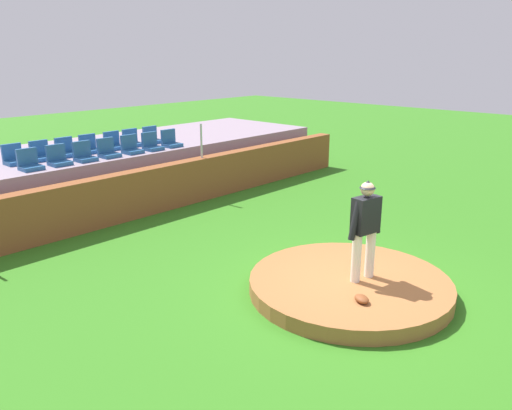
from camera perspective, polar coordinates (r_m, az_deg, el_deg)
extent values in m
plane|color=#31761C|center=(9.44, 10.29, -9.49)|extent=(60.00, 60.00, 0.00)
cylinder|color=#9F6235|center=(9.38, 10.33, -8.77)|extent=(3.57, 3.57, 0.26)
cylinder|color=white|center=(9.08, 11.06, -5.79)|extent=(0.17, 0.17, 0.87)
cylinder|color=white|center=(9.32, 12.54, -5.27)|extent=(0.17, 0.17, 0.87)
cube|color=black|center=(8.95, 12.10, -1.07)|extent=(0.53, 0.35, 0.63)
cylinder|color=black|center=(8.77, 10.95, -1.61)|extent=(0.27, 0.16, 0.71)
cylinder|color=black|center=(9.15, 13.17, -0.99)|extent=(0.26, 0.16, 0.71)
sphere|color=tan|center=(8.82, 12.27, 1.74)|extent=(0.24, 0.24, 0.24)
cone|color=black|center=(8.80, 12.31, 2.27)|extent=(0.32, 0.32, 0.13)
sphere|color=white|center=(10.31, 10.91, -5.39)|extent=(0.07, 0.07, 0.07)
ellipsoid|color=brown|center=(8.53, 11.65, -10.17)|extent=(0.32, 0.36, 0.11)
cube|color=brown|center=(13.55, -13.19, 1.21)|extent=(16.63, 0.40, 1.21)
cylinder|color=silver|center=(14.67, -6.09, 7.09)|extent=(0.06, 0.06, 0.97)
cube|color=gray|center=(15.77, -18.77, 3.31)|extent=(16.10, 4.13, 1.42)
cube|color=#255992|center=(13.31, -23.65, 3.79)|extent=(0.48, 0.44, 0.10)
cube|color=#255992|center=(13.42, -24.09, 4.93)|extent=(0.48, 0.08, 0.40)
cube|color=#255992|center=(13.60, -20.90, 4.35)|extent=(0.48, 0.44, 0.10)
cube|color=#255992|center=(13.72, -21.35, 5.46)|extent=(0.48, 0.08, 0.40)
cube|color=#255992|center=(13.89, -18.34, 4.84)|extent=(0.48, 0.44, 0.10)
cube|color=#255992|center=(14.00, -18.80, 5.93)|extent=(0.48, 0.08, 0.40)
cube|color=#255992|center=(14.23, -15.92, 5.31)|extent=(0.48, 0.44, 0.10)
cube|color=#255992|center=(14.33, -16.38, 6.38)|extent=(0.48, 0.08, 0.40)
cube|color=#255992|center=(14.61, -13.50, 5.78)|extent=(0.48, 0.44, 0.10)
cube|color=#255992|center=(14.72, -13.96, 6.81)|extent=(0.48, 0.08, 0.40)
cube|color=#255992|center=(14.97, -11.32, 6.17)|extent=(0.48, 0.44, 0.10)
cube|color=#255992|center=(15.07, -11.78, 7.18)|extent=(0.48, 0.08, 0.40)
cube|color=#255992|center=(15.40, -9.27, 6.57)|extent=(0.48, 0.44, 0.10)
cube|color=#255992|center=(15.50, -9.73, 7.55)|extent=(0.48, 0.08, 0.40)
cube|color=#255992|center=(14.13, -25.09, 4.29)|extent=(0.48, 0.44, 0.10)
cube|color=#255992|center=(14.25, -25.49, 5.37)|extent=(0.48, 0.08, 0.40)
cube|color=#255992|center=(14.37, -22.56, 4.78)|extent=(0.48, 0.44, 0.10)
cube|color=#255992|center=(14.49, -22.98, 5.84)|extent=(0.48, 0.08, 0.40)
cube|color=#255992|center=(14.68, -20.14, 5.27)|extent=(0.48, 0.44, 0.10)
cube|color=#255992|center=(14.79, -20.57, 6.29)|extent=(0.48, 0.08, 0.40)
cube|color=#255992|center=(15.00, -17.79, 5.72)|extent=(0.48, 0.44, 0.10)
cube|color=#255992|center=(15.11, -18.22, 6.72)|extent=(0.48, 0.08, 0.40)
cube|color=#255992|center=(15.35, -15.33, 6.16)|extent=(0.48, 0.44, 0.10)
cube|color=#255992|center=(15.46, -15.76, 7.14)|extent=(0.48, 0.08, 0.40)
cube|color=#255992|center=(15.72, -13.40, 6.54)|extent=(0.48, 0.44, 0.10)
cube|color=#255992|center=(15.83, -13.83, 7.49)|extent=(0.48, 0.08, 0.40)
cube|color=#255992|center=(16.14, -11.29, 6.92)|extent=(0.48, 0.44, 0.10)
cube|color=#255992|center=(16.25, -11.72, 7.85)|extent=(0.48, 0.08, 0.40)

